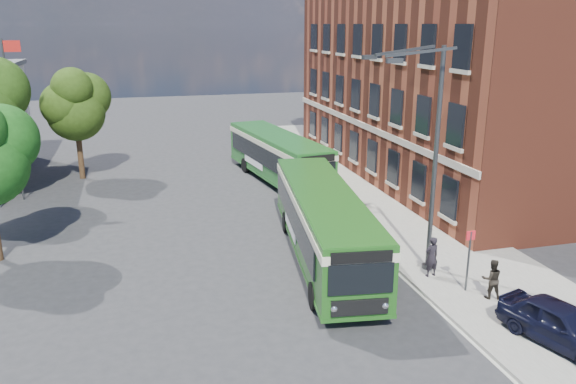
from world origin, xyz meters
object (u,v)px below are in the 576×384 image
object	(u,v)px
bus_rear	(278,153)
parked_car	(561,324)
bus_front	(324,218)
street_lamp	(427,158)

from	to	relation	value
bus_rear	parked_car	xyz separation A→B (m)	(3.70, -21.25, -1.01)
bus_front	bus_rear	distance (m)	12.73
street_lamp	bus_front	bearing A→B (deg)	144.46
bus_rear	parked_car	size ratio (longest dim) A/B	2.97
bus_front	parked_car	distance (m)	9.92
street_lamp	parked_car	xyz separation A→B (m)	(1.55, -6.19, -3.96)
bus_front	bus_rear	bearing A→B (deg)	84.66
street_lamp	bus_rear	world-z (taller)	street_lamp
bus_front	bus_rear	world-z (taller)	same
street_lamp	bus_front	world-z (taller)	street_lamp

